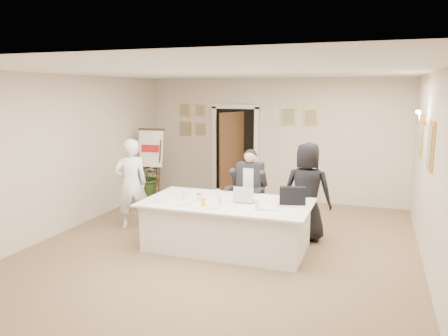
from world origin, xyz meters
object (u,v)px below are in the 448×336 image
seated_man (249,189)px  laptop_bag (293,196)px  standing_man (131,184)px  flip_chart (153,169)px  potted_palm (147,175)px  steel_jug (199,197)px  oj_glass (203,202)px  paper_stack (266,208)px  laptop (245,193)px  conference_table (227,225)px  standing_woman (307,192)px

seated_man → laptop_bag: seated_man is taller
standing_man → laptop_bag: standing_man is taller
laptop_bag → flip_chart: bearing=135.9°
seated_man → standing_man: size_ratio=0.90×
potted_palm → steel_jug: (2.42, -2.62, 0.27)m
oj_glass → standing_man: bearing=154.4°
paper_stack → oj_glass: size_ratio=2.27×
potted_palm → paper_stack: (3.56, -2.75, 0.23)m
laptop → steel_jug: laptop is taller
standing_man → steel_jug: size_ratio=15.09×
standing_man → paper_stack: bearing=122.0°
seated_man → laptop_bag: size_ratio=3.73×
potted_palm → laptop_bag: (3.88, -2.37, 0.36)m
flip_chart → standing_man: standing_man is taller
standing_man → potted_palm: standing_man is taller
flip_chart → standing_man: size_ratio=1.00×
flip_chart → potted_palm: size_ratio=1.49×
flip_chart → steel_jug: flip_chart is taller
paper_stack → oj_glass: bearing=-169.4°
standing_man → paper_stack: standing_man is taller
seated_man → steel_jug: seated_man is taller
standing_man → laptop: (2.29, -0.35, 0.08)m
laptop → laptop_bag: bearing=0.4°
conference_table → flip_chart: bearing=138.5°
laptop → laptop_bag: 0.75m
standing_woman → laptop: bearing=43.6°
seated_man → steel_jug: size_ratio=13.53×
standing_woman → steel_jug: (-1.57, -0.94, -0.01)m
conference_table → oj_glass: 0.65m
oj_glass → potted_palm: bearing=131.8°
flip_chart → laptop: flip_chart is taller
standing_man → paper_stack: (2.72, -0.67, -0.04)m
laptop_bag → oj_glass: laptop_bag is taller
seated_man → paper_stack: 1.49m
oj_glass → paper_stack: bearing=10.6°
standing_woman → steel_jug: standing_woman is taller
seated_man → potted_palm: (-2.91, 1.41, -0.19)m
standing_man → potted_palm: size_ratio=1.50×
conference_table → potted_palm: size_ratio=2.40×
potted_palm → paper_stack: bearing=-37.7°
standing_man → oj_glass: bearing=110.3°
steel_jug → standing_woman: bearing=30.9°
potted_palm → flip_chart: bearing=-41.2°
flip_chart → potted_palm: bearing=138.8°
flip_chart → conference_table: bearing=-41.5°
oj_glass → flip_chart: bearing=131.0°
standing_woman → laptop: size_ratio=4.82×
oj_glass → steel_jug: oj_glass is taller
conference_table → standing_man: 2.11m
flip_chart → standing_man: bearing=-73.6°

